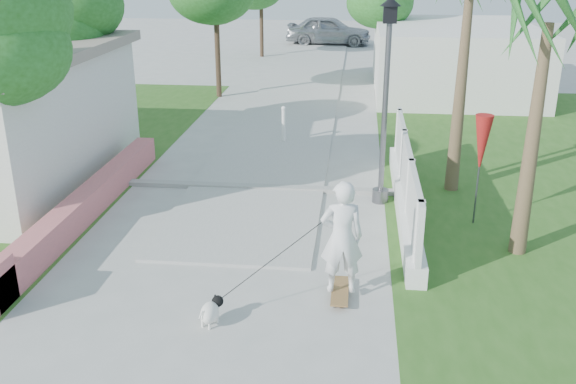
# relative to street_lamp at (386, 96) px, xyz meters

# --- Properties ---
(ground) EXTENTS (90.00, 90.00, 0.00)m
(ground) POSITION_rel_street_lamp_xyz_m (-2.90, -5.50, -2.43)
(ground) COLOR #B7B7B2
(ground) RESTS_ON ground
(path_strip) EXTENTS (3.20, 36.00, 0.06)m
(path_strip) POSITION_rel_street_lamp_xyz_m (-2.90, 14.50, -2.40)
(path_strip) COLOR #B7B7B2
(path_strip) RESTS_ON ground
(curb) EXTENTS (6.50, 0.25, 0.10)m
(curb) POSITION_rel_street_lamp_xyz_m (-2.90, 0.50, -2.38)
(curb) COLOR #999993
(curb) RESTS_ON ground
(grass_left) EXTENTS (8.00, 20.00, 0.01)m
(grass_left) POSITION_rel_street_lamp_xyz_m (-9.90, 2.50, -2.42)
(grass_left) COLOR #2E5B1C
(grass_left) RESTS_ON ground
(grass_right) EXTENTS (8.00, 20.00, 0.01)m
(grass_right) POSITION_rel_street_lamp_xyz_m (4.10, 2.50, -2.42)
(grass_right) COLOR #2E5B1C
(grass_right) RESTS_ON ground
(pink_wall) EXTENTS (0.45, 8.20, 0.80)m
(pink_wall) POSITION_rel_street_lamp_xyz_m (-6.20, -1.95, -2.11)
(pink_wall) COLOR #D46C6F
(pink_wall) RESTS_ON ground
(lattice_fence) EXTENTS (0.35, 7.00, 1.50)m
(lattice_fence) POSITION_rel_street_lamp_xyz_m (0.50, -0.50, -1.88)
(lattice_fence) COLOR white
(lattice_fence) RESTS_ON ground
(building_right) EXTENTS (6.00, 8.00, 2.60)m
(building_right) POSITION_rel_street_lamp_xyz_m (3.10, 12.50, -1.13)
(building_right) COLOR silver
(building_right) RESTS_ON ground
(street_lamp) EXTENTS (0.44, 0.44, 4.44)m
(street_lamp) POSITION_rel_street_lamp_xyz_m (0.00, 0.00, 0.00)
(street_lamp) COLOR #59595E
(street_lamp) RESTS_ON ground
(bollard) EXTENTS (0.14, 0.14, 1.09)m
(bollard) POSITION_rel_street_lamp_xyz_m (-2.70, 4.50, -1.84)
(bollard) COLOR white
(bollard) RESTS_ON ground
(patio_umbrella) EXTENTS (0.36, 0.36, 2.30)m
(patio_umbrella) POSITION_rel_street_lamp_xyz_m (1.90, -1.00, -0.74)
(patio_umbrella) COLOR #59595E
(patio_umbrella) RESTS_ON ground
(tree_left_mid) EXTENTS (3.20, 3.20, 4.85)m
(tree_left_mid) POSITION_rel_street_lamp_xyz_m (-8.38, 2.98, 1.07)
(tree_left_mid) COLOR #4C3826
(tree_left_mid) RESTS_ON ground
(palm_near) EXTENTS (1.80, 1.80, 4.70)m
(palm_near) POSITION_rel_street_lamp_xyz_m (2.50, -2.30, 1.53)
(palm_near) COLOR brown
(palm_near) RESTS_ON ground
(skateboarder) EXTENTS (2.30, 1.35, 2.01)m
(skateboarder) POSITION_rel_street_lamp_xyz_m (-1.56, -4.61, -1.55)
(skateboarder) COLOR olive
(skateboarder) RESTS_ON ground
(dog) EXTENTS (0.42, 0.58, 0.42)m
(dog) POSITION_rel_street_lamp_xyz_m (-2.68, -5.35, -2.20)
(dog) COLOR white
(dog) RESTS_ON ground
(parked_car) EXTENTS (5.07, 2.32, 1.69)m
(parked_car) POSITION_rel_street_lamp_xyz_m (-2.40, 25.41, -1.58)
(parked_car) COLOR #AFB1B8
(parked_car) RESTS_ON ground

